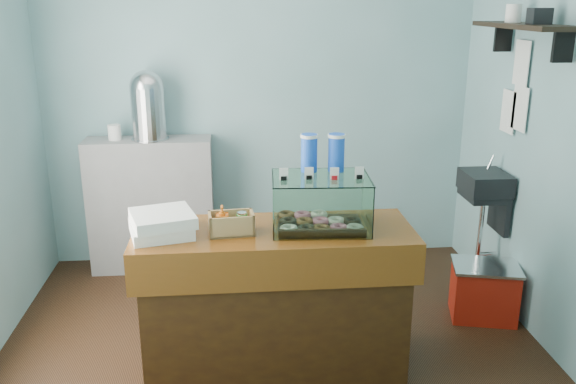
{
  "coord_description": "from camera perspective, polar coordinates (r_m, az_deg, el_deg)",
  "views": [
    {
      "loc": [
        -0.22,
        -3.5,
        2.15
      ],
      "look_at": [
        0.09,
        -0.15,
        1.09
      ],
      "focal_mm": 38.0,
      "sensor_mm": 36.0,
      "label": 1
    }
  ],
  "objects": [
    {
      "name": "room_shell",
      "position": [
        3.54,
        -1.27,
        10.26
      ],
      "size": [
        3.54,
        3.04,
        2.82
      ],
      "color": "#6E9EA1",
      "rests_on": "ground"
    },
    {
      "name": "coffee_urn",
      "position": [
        4.91,
        -12.98,
        8.07
      ],
      "size": [
        0.3,
        0.3,
        0.54
      ],
      "color": "silver",
      "rests_on": "back_shelf"
    },
    {
      "name": "back_shelf",
      "position": [
        5.12,
        -12.62,
        -1.17
      ],
      "size": [
        1.0,
        0.32,
        1.1
      ],
      "primitive_type": "cube",
      "color": "gray",
      "rests_on": "ground"
    },
    {
      "name": "red_cooler",
      "position": [
        4.55,
        17.86,
        -8.81
      ],
      "size": [
        0.52,
        0.44,
        0.4
      ],
      "rotation": [
        0.0,
        0.0,
        -0.24
      ],
      "color": "#AF1B0E",
      "rests_on": "ground"
    },
    {
      "name": "display_case",
      "position": [
        3.49,
        3.01,
        -0.55
      ],
      "size": [
        0.58,
        0.44,
        0.52
      ],
      "rotation": [
        0.0,
        0.0,
        -0.06
      ],
      "color": "#341B0F",
      "rests_on": "counter"
    },
    {
      "name": "counter",
      "position": [
        3.67,
        -1.25,
        -10.01
      ],
      "size": [
        1.6,
        0.6,
        0.9
      ],
      "color": "#3F240C",
      "rests_on": "ground"
    },
    {
      "name": "condiment_crate",
      "position": [
        3.42,
        -5.41,
        -2.95
      ],
      "size": [
        0.26,
        0.17,
        0.17
      ],
      "rotation": [
        0.0,
        0.0,
        0.09
      ],
      "color": "tan",
      "rests_on": "counter"
    },
    {
      "name": "pastry_boxes",
      "position": [
        3.46,
        -11.72,
        -2.92
      ],
      "size": [
        0.41,
        0.41,
        0.13
      ],
      "rotation": [
        0.0,
        0.0,
        0.24
      ],
      "color": "white",
      "rests_on": "counter"
    },
    {
      "name": "ground",
      "position": [
        4.11,
        -1.46,
        -14.05
      ],
      "size": [
        3.5,
        3.5,
        0.0
      ],
      "primitive_type": "plane",
      "color": "black",
      "rests_on": "ground"
    }
  ]
}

